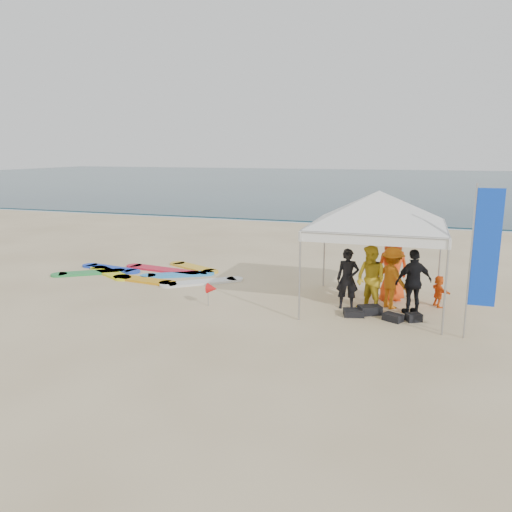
{
  "coord_description": "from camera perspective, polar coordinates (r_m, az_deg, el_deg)",
  "views": [
    {
      "loc": [
        4.46,
        -10.63,
        4.15
      ],
      "look_at": [
        0.2,
        2.6,
        1.2
      ],
      "focal_mm": 35.0,
      "sensor_mm": 36.0,
      "label": 1
    }
  ],
  "objects": [
    {
      "name": "ground",
      "position": [
        12.25,
        -4.67,
        -7.86
      ],
      "size": [
        120.0,
        120.0,
        0.0
      ],
      "primitive_type": "plane",
      "color": "beige",
      "rests_on": "ground"
    },
    {
      "name": "ocean",
      "position": [
        70.89,
        14.38,
        8.28
      ],
      "size": [
        160.0,
        84.0,
        0.08
      ],
      "primitive_type": "cube",
      "color": "#0C2633",
      "rests_on": "ground"
    },
    {
      "name": "shoreline_foam",
      "position": [
        29.46,
        8.99,
        3.74
      ],
      "size": [
        160.0,
        1.2,
        0.01
      ],
      "primitive_type": "cube",
      "color": "silver",
      "rests_on": "ground"
    },
    {
      "name": "person_black_a",
      "position": [
        13.46,
        10.43,
        -2.59
      ],
      "size": [
        0.63,
        0.45,
        1.62
      ],
      "primitive_type": "imported",
      "rotation": [
        0.0,
        0.0,
        0.12
      ],
      "color": "black",
      "rests_on": "ground"
    },
    {
      "name": "person_yellow",
      "position": [
        13.26,
        12.98,
        -2.61
      ],
      "size": [
        1.08,
        1.05,
        1.76
      ],
      "primitive_type": "imported",
      "rotation": [
        0.0,
        0.0,
        -0.67
      ],
      "color": "gold",
      "rests_on": "ground"
    },
    {
      "name": "person_orange_a",
      "position": [
        13.77,
        15.29,
        -2.42
      ],
      "size": [
        1.2,
        1.18,
        1.65
      ],
      "primitive_type": "imported",
      "rotation": [
        0.0,
        0.0,
        2.38
      ],
      "color": "orange",
      "rests_on": "ground"
    },
    {
      "name": "person_black_b",
      "position": [
        13.4,
        17.56,
        -2.84
      ],
      "size": [
        1.07,
        0.85,
        1.7
      ],
      "primitive_type": "imported",
      "rotation": [
        0.0,
        0.0,
        3.66
      ],
      "color": "black",
      "rests_on": "ground"
    },
    {
      "name": "person_orange_b",
      "position": [
        14.38,
        15.32,
        -1.2
      ],
      "size": [
        1.14,
        1.02,
        1.95
      ],
      "primitive_type": "imported",
      "rotation": [
        0.0,
        0.0,
        3.68
      ],
      "color": "#FB4C16",
      "rests_on": "ground"
    },
    {
      "name": "person_seated",
      "position": [
        14.33,
        20.15,
        -3.8
      ],
      "size": [
        0.59,
        0.83,
        0.86
      ],
      "primitive_type": "imported",
      "rotation": [
        0.0,
        0.0,
        2.05
      ],
      "color": "orange",
      "rests_on": "ground"
    },
    {
      "name": "canopy_tent",
      "position": [
        13.36,
        13.91,
        7.23
      ],
      "size": [
        4.75,
        4.75,
        3.58
      ],
      "color": "#A5A5A8",
      "rests_on": "ground"
    },
    {
      "name": "feather_flag",
      "position": [
        11.83,
        24.64,
        0.62
      ],
      "size": [
        0.59,
        0.04,
        3.47
      ],
      "color": "#A5A5A8",
      "rests_on": "ground"
    },
    {
      "name": "marker_pennant",
      "position": [
        13.53,
        -5.05,
        -3.74
      ],
      "size": [
        0.28,
        0.28,
        0.64
      ],
      "color": "#A5A5A8",
      "rests_on": "ground"
    },
    {
      "name": "gear_pile",
      "position": [
        13.1,
        13.64,
        -6.39
      ],
      "size": [
        1.98,
        0.89,
        0.22
      ],
      "color": "black",
      "rests_on": "ground"
    },
    {
      "name": "surfboard_spread",
      "position": [
        17.43,
        -12.09,
        -1.95
      ],
      "size": [
        6.18,
        3.3,
        0.07
      ],
      "color": "yellow",
      "rests_on": "ground"
    }
  ]
}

